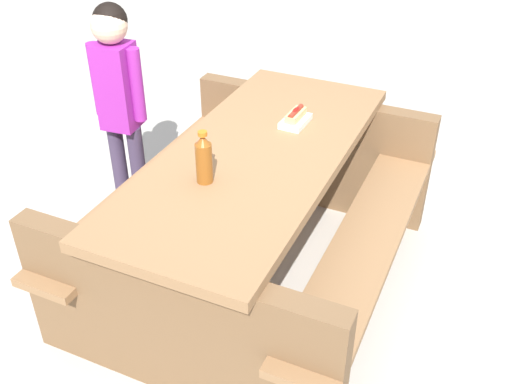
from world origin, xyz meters
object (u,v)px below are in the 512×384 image
at_px(picnic_table, 256,206).
at_px(soda_bottle, 204,159).
at_px(hotdog_tray, 295,118).
at_px(child_in_coat, 118,87).

xyz_separation_m(picnic_table, soda_bottle, (-0.33, 0.05, 0.41)).
distance_m(picnic_table, soda_bottle, 0.53).
bearing_deg(hotdog_tray, child_in_coat, 101.89).
relative_size(picnic_table, child_in_coat, 1.58).
relative_size(hotdog_tray, child_in_coat, 0.15).
bearing_deg(child_in_coat, soda_bottle, -116.58).
height_order(picnic_table, child_in_coat, child_in_coat).
xyz_separation_m(hotdog_tray, child_in_coat, (-0.21, 0.98, 0.01)).
xyz_separation_m(soda_bottle, hotdog_tray, (0.66, -0.07, -0.08)).
relative_size(picnic_table, soda_bottle, 8.37).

